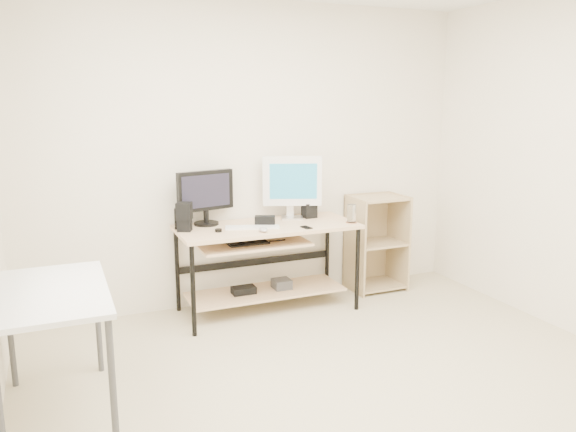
# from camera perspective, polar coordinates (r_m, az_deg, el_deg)

# --- Properties ---
(room) EXTENTS (4.01, 4.01, 2.62)m
(room) POSITION_cam_1_polar(r_m,az_deg,el_deg) (3.08, 6.08, 3.03)
(room) COLOR beige
(room) RESTS_ON ground
(desk) EXTENTS (1.50, 0.65, 0.75)m
(desk) POSITION_cam_1_polar(r_m,az_deg,el_deg) (4.73, -2.43, -3.44)
(desk) COLOR beige
(desk) RESTS_ON ground
(side_table) EXTENTS (0.60, 1.00, 0.75)m
(side_table) POSITION_cam_1_polar(r_m,az_deg,el_deg) (3.41, -22.90, -8.22)
(side_table) COLOR white
(side_table) RESTS_ON ground
(shelf_unit) EXTENTS (0.50, 0.40, 0.90)m
(shelf_unit) POSITION_cam_1_polar(r_m,az_deg,el_deg) (5.40, 8.76, -2.59)
(shelf_unit) COLOR tan
(shelf_unit) RESTS_ON ground
(black_monitor) EXTENTS (0.49, 0.21, 0.45)m
(black_monitor) POSITION_cam_1_polar(r_m,az_deg,el_deg) (4.69, -8.38, 2.22)
(black_monitor) COLOR black
(black_monitor) RESTS_ON desk
(white_imac) EXTENTS (0.50, 0.23, 0.55)m
(white_imac) POSITION_cam_1_polar(r_m,az_deg,el_deg) (4.88, 0.43, 3.39)
(white_imac) COLOR silver
(white_imac) RESTS_ON desk
(keyboard) EXTENTS (0.46, 0.25, 0.02)m
(keyboard) POSITION_cam_1_polar(r_m,az_deg,el_deg) (4.58, -3.64, -1.15)
(keyboard) COLOR white
(keyboard) RESTS_ON desk
(mouse) EXTENTS (0.08, 0.11, 0.04)m
(mouse) POSITION_cam_1_polar(r_m,az_deg,el_deg) (4.45, -2.52, -1.38)
(mouse) COLOR #BCBCC2
(mouse) RESTS_ON desk
(center_speaker) EXTENTS (0.18, 0.14, 0.08)m
(center_speaker) POSITION_cam_1_polar(r_m,az_deg,el_deg) (4.65, -2.36, -0.49)
(center_speaker) COLOR black
(center_speaker) RESTS_ON desk
(speaker_left) EXTENTS (0.15, 0.15, 0.23)m
(speaker_left) POSITION_cam_1_polar(r_m,az_deg,el_deg) (4.52, -10.49, -0.02)
(speaker_left) COLOR black
(speaker_left) RESTS_ON desk
(speaker_right) EXTENTS (0.11, 0.11, 0.13)m
(speaker_right) POSITION_cam_1_polar(r_m,az_deg,el_deg) (4.97, 2.17, 0.59)
(speaker_right) COLOR black
(speaker_right) RESTS_ON desk
(audio_controller) EXTENTS (0.10, 0.08, 0.17)m
(audio_controller) POSITION_cam_1_polar(r_m,az_deg,el_deg) (4.62, -10.92, -0.25)
(audio_controller) COLOR black
(audio_controller) RESTS_ON desk
(volume_puck) EXTENTS (0.07, 0.07, 0.02)m
(volume_puck) POSITION_cam_1_polar(r_m,az_deg,el_deg) (4.48, -7.08, -1.46)
(volume_puck) COLOR black
(volume_puck) RESTS_ON desk
(smartphone) EXTENTS (0.07, 0.11, 0.01)m
(smartphone) POSITION_cam_1_polar(r_m,az_deg,el_deg) (4.58, 1.87, -1.17)
(smartphone) COLOR black
(smartphone) RESTS_ON desk
(coaster) EXTENTS (0.12, 0.12, 0.01)m
(coaster) POSITION_cam_1_polar(r_m,az_deg,el_deg) (4.80, 6.46, -0.65)
(coaster) COLOR #A66E4B
(coaster) RESTS_ON desk
(drinking_glass) EXTENTS (0.09, 0.09, 0.15)m
(drinking_glass) POSITION_cam_1_polar(r_m,az_deg,el_deg) (4.78, 6.48, 0.27)
(drinking_glass) COLOR white
(drinking_glass) RESTS_ON coaster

